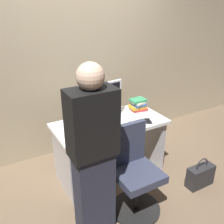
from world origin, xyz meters
TOP-DOWN VIEW (x-y plane):
  - ground_plane at (0.00, 0.00)m, footprint 9.00×9.00m
  - wall_back at (0.00, 0.87)m, footprint 6.40×0.10m
  - desk at (0.00, 0.00)m, footprint 1.32×0.66m
  - office_chair at (-0.07, -0.63)m, footprint 0.52×0.52m
  - person_at_desk at (-0.54, -0.67)m, footprint 0.40×0.24m
  - monitor at (-0.04, 0.10)m, footprint 0.54×0.16m
  - keyboard at (-0.05, -0.09)m, footprint 0.43×0.14m
  - mouse at (0.23, -0.10)m, footprint 0.06×0.10m
  - cup_near_keyboard at (-0.47, -0.16)m, footprint 0.08×0.08m
  - cup_by_monitor at (-0.44, 0.20)m, footprint 0.07×0.07m
  - book_stack at (0.49, 0.12)m, footprint 0.23×0.20m
  - cell_phone at (0.40, -0.21)m, footprint 0.12×0.16m
  - handbag at (0.81, -0.74)m, footprint 0.34×0.14m

SIDE VIEW (x-z plane):
  - ground_plane at x=0.00m, z-range 0.00..0.00m
  - handbag at x=0.81m, z-range -0.05..0.33m
  - office_chair at x=-0.07m, z-range -0.04..0.90m
  - desk at x=0.00m, z-range 0.13..0.86m
  - cell_phone at x=0.40m, z-range 0.73..0.73m
  - keyboard at x=-0.05m, z-range 0.73..0.75m
  - mouse at x=0.23m, z-range 0.73..0.76m
  - cup_by_monitor at x=-0.44m, z-range 0.73..0.81m
  - cup_near_keyboard at x=-0.47m, z-range 0.73..0.81m
  - book_stack at x=0.49m, z-range 0.72..0.88m
  - person_at_desk at x=-0.54m, z-range 0.02..1.66m
  - monitor at x=-0.04m, z-range 0.75..1.21m
  - wall_back at x=0.00m, z-range 0.00..3.00m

